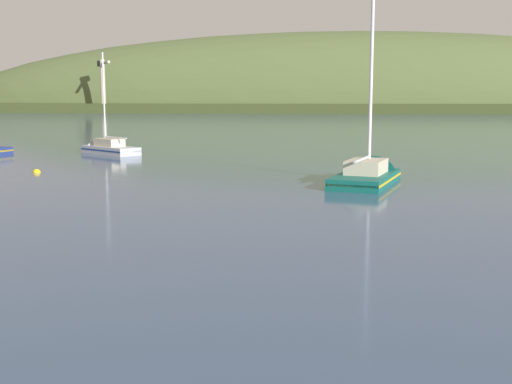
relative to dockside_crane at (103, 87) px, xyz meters
The scene contains 5 objects.
far_shoreline_hill 95.36m from the dockside_crane, 22.00° to the left, with size 432.62×83.15×65.46m.
dockside_crane is the anchor object (origin of this frame).
sailboat_near_mooring 181.23m from the dockside_crane, 69.57° to the right, with size 8.05×6.94×11.53m.
sailboat_far_left 209.69m from the dockside_crane, 64.73° to the right, with size 5.54×9.64×13.75m.
mooring_buoy_foreground 197.77m from the dockside_crane, 71.11° to the right, with size 0.60×0.60×0.68m.
Camera 1 is at (9.80, 4.57, 5.81)m, focal length 44.75 mm.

